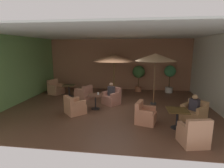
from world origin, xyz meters
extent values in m
cube|color=brown|center=(0.00, 0.00, -0.01)|extent=(9.85, 8.09, 0.02)
cube|color=#9B6749|center=(0.00, 4.00, 1.73)|extent=(9.85, 0.08, 3.47)
cube|color=#699A52|center=(-4.88, 0.00, 1.73)|extent=(0.08, 8.09, 3.47)
cube|color=silver|center=(4.88, 0.00, 1.73)|extent=(0.08, 8.09, 3.47)
cube|color=silver|center=(0.00, 0.00, 3.50)|extent=(9.85, 8.09, 0.06)
cylinder|color=black|center=(-0.68, -0.45, 0.01)|extent=(0.41, 0.41, 0.02)
cylinder|color=black|center=(-0.68, -0.45, 0.33)|extent=(0.07, 0.07, 0.66)
cube|color=#482B1E|center=(-0.68, -0.45, 0.68)|extent=(0.74, 0.74, 0.03)
cube|color=tan|center=(-0.03, 0.36, 0.23)|extent=(1.03, 1.02, 0.45)
cube|color=tan|center=(0.14, 0.58, 0.66)|extent=(0.69, 0.59, 0.43)
cube|color=tan|center=(0.18, 0.14, 0.55)|extent=(0.45, 0.52, 0.20)
cube|color=tan|center=(-0.30, 0.52, 0.55)|extent=(0.45, 0.52, 0.20)
cube|color=tan|center=(-1.43, -1.15, 0.21)|extent=(1.09, 1.09, 0.42)
cube|color=tan|center=(-1.65, -1.36, 0.62)|extent=(0.66, 0.68, 0.39)
cube|color=tan|center=(-1.63, -0.88, 0.53)|extent=(0.52, 0.49, 0.21)
cube|color=tan|center=(-1.18, -1.37, 0.53)|extent=(0.52, 0.49, 0.21)
cylinder|color=black|center=(2.69, -2.11, 0.01)|extent=(0.39, 0.39, 0.02)
cylinder|color=black|center=(2.69, -2.11, 0.33)|extent=(0.07, 0.07, 0.66)
cube|color=#4F3818|center=(2.69, -2.11, 0.68)|extent=(0.72, 0.72, 0.03)
cube|color=tan|center=(2.92, -3.21, 0.22)|extent=(0.85, 0.84, 0.44)
cube|color=tan|center=(2.97, -3.48, 0.67)|extent=(0.74, 0.30, 0.45)
cube|color=tan|center=(2.62, -3.23, 0.53)|extent=(0.25, 0.57, 0.18)
cube|color=tan|center=(3.20, -3.11, 0.53)|extent=(0.25, 0.57, 0.18)
cube|color=tan|center=(3.49, -1.33, 0.22)|extent=(1.09, 1.09, 0.43)
cube|color=tan|center=(3.71, -1.13, 0.62)|extent=(0.67, 0.68, 0.37)
cube|color=tan|center=(3.69, -1.59, 0.54)|extent=(0.51, 0.50, 0.21)
cube|color=tan|center=(3.24, -1.13, 0.54)|extent=(0.51, 0.50, 0.21)
cube|color=#BE7856|center=(1.61, -1.81, 0.21)|extent=(0.88, 0.88, 0.42)
cube|color=#BE7856|center=(1.34, -1.74, 0.62)|extent=(0.34, 0.73, 0.41)
cube|color=#BE7856|center=(1.73, -1.54, 0.51)|extent=(0.57, 0.27, 0.19)
cube|color=#BE7856|center=(1.57, -2.11, 0.51)|extent=(0.57, 0.27, 0.19)
cylinder|color=black|center=(-2.77, 1.61, 0.01)|extent=(0.41, 0.41, 0.02)
cylinder|color=black|center=(-2.77, 1.61, 0.33)|extent=(0.07, 0.07, 0.66)
cube|color=#46391F|center=(-2.77, 1.61, 0.68)|extent=(0.70, 0.70, 0.03)
cube|color=tan|center=(-3.78, 1.99, 0.22)|extent=(0.94, 0.98, 0.44)
cube|color=tan|center=(-4.04, 2.09, 0.67)|extent=(0.42, 0.78, 0.47)
cube|color=tan|center=(-3.63, 2.27, 0.53)|extent=(0.57, 0.33, 0.19)
cube|color=tan|center=(-3.85, 1.68, 0.53)|extent=(0.57, 0.33, 0.19)
cube|color=#B6755D|center=(-1.77, 1.24, 0.20)|extent=(0.98, 1.01, 0.40)
cube|color=#B6755D|center=(-1.50, 1.14, 0.59)|extent=(0.44, 0.81, 0.37)
cube|color=#B6755D|center=(-1.93, 0.94, 0.52)|extent=(0.59, 0.33, 0.24)
cube|color=#B6755D|center=(-1.69, 1.57, 0.52)|extent=(0.59, 0.33, 0.24)
cylinder|color=#2D2D2D|center=(-0.11, 2.09, 0.04)|extent=(0.32, 0.32, 0.08)
cylinder|color=brown|center=(-0.11, 2.09, 1.22)|extent=(0.06, 0.06, 2.44)
cone|color=#A36E49|center=(-0.11, 2.09, 2.30)|extent=(2.49, 2.49, 0.39)
cylinder|color=#2D2D2D|center=(2.13, 0.68, 0.04)|extent=(0.32, 0.32, 0.08)
cylinder|color=brown|center=(2.13, 0.68, 1.28)|extent=(0.06, 0.06, 2.55)
cone|color=#DCB284|center=(2.13, 0.68, 2.41)|extent=(2.02, 2.02, 0.37)
cylinder|color=#A56141|center=(1.38, 3.39, 0.16)|extent=(0.43, 0.43, 0.31)
cylinder|color=brown|center=(1.38, 3.39, 0.65)|extent=(0.06, 0.06, 0.67)
sphere|color=#355E2C|center=(1.38, 3.39, 1.33)|extent=(0.81, 0.81, 0.81)
cylinder|color=silver|center=(3.36, 3.35, 0.17)|extent=(0.48, 0.48, 0.35)
cylinder|color=brown|center=(3.36, 3.35, 0.72)|extent=(0.06, 0.06, 0.75)
sphere|color=#357846|center=(3.36, 3.35, 1.41)|extent=(0.74, 0.74, 0.74)
cube|color=#333035|center=(-0.03, 0.36, 0.70)|extent=(0.39, 0.38, 0.49)
sphere|color=#8B6249|center=(-0.03, 0.36, 1.03)|extent=(0.19, 0.19, 0.19)
cube|color=#322F37|center=(3.49, -1.33, 0.66)|extent=(0.39, 0.39, 0.46)
sphere|color=#AA7F55|center=(3.49, -1.33, 0.98)|extent=(0.20, 0.20, 0.20)
cylinder|color=white|center=(-0.55, -0.38, 0.75)|extent=(0.08, 0.08, 0.11)
camera|label=1|loc=(1.18, -8.40, 2.83)|focal=28.60mm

